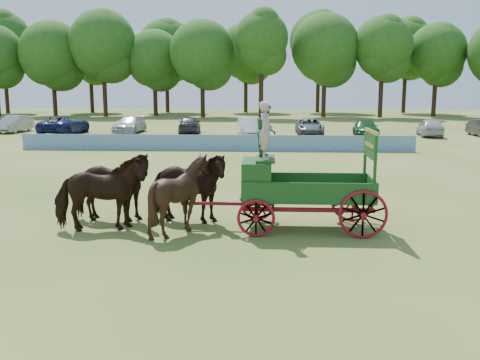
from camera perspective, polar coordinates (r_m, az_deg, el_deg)
name	(u,v)px	position (r m, az deg, el deg)	size (l,w,h in m)	color
ground	(190,217)	(17.61, -5.31, -3.98)	(160.00, 160.00, 0.00)	olive
horse_lead_left	(100,194)	(16.21, -14.72, -1.44)	(1.21, 2.66, 2.24)	black
horse_lead_right	(111,187)	(17.24, -13.61, -0.72)	(1.21, 2.66, 2.24)	black
horse_wheel_left	(181,195)	(15.64, -6.32, -1.57)	(1.81, 2.04, 2.25)	black
horse_wheel_right	(187,188)	(16.71, -5.71, -0.82)	(1.21, 2.66, 2.24)	black
farm_dray	(282,174)	(15.90, 4.53, 0.63)	(6.00, 2.00, 3.81)	maroon
sponsor_banner	(215,143)	(35.27, -2.65, 3.99)	(26.00, 0.08, 1.05)	#1B5693
parked_cars	(237,126)	(47.04, -0.34, 5.79)	(54.07, 7.20, 1.64)	silver
treeline	(229,48)	(77.34, -1.16, 13.88)	(91.78, 24.54, 15.64)	#382314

